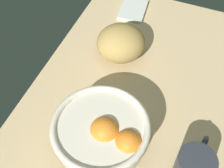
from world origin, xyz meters
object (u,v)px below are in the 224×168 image
Objects in this scene: napkin_folded at (133,10)px; mug at (195,166)px; fruit_bowl at (103,133)px; bread_loaf at (121,43)px.

mug is (49.11, 31.68, 3.48)cm from napkin_folded.
fruit_bowl is at bearing -86.48° from mug.
fruit_bowl reaches higher than mug.
napkin_folded is 0.91× the size of mug.
mug is (-1.31, 21.26, -2.46)cm from fruit_bowl.
napkin_folded is at bearing -170.77° from bread_loaf.
mug is (28.53, 28.33, -0.95)cm from bread_loaf.
fruit_bowl is at bearing 11.67° from napkin_folded.
napkin_folded is (-50.42, -10.41, -5.95)cm from fruit_bowl.
bread_loaf is 21.32cm from napkin_folded.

